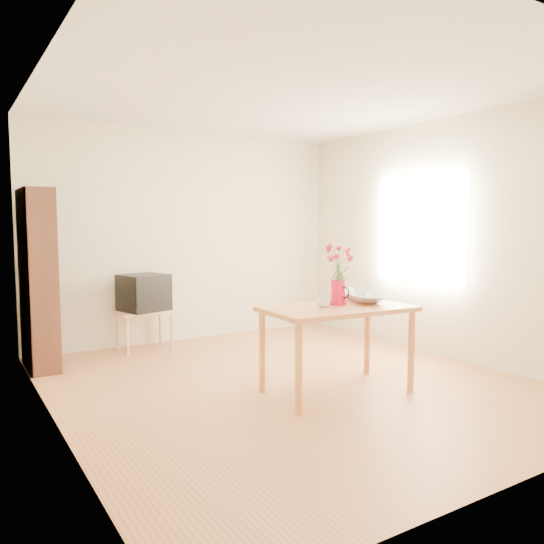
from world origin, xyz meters
TOP-DOWN VIEW (x-y plane):
  - room at (0.03, 0.00)m, footprint 4.50×4.50m
  - table at (0.21, -0.43)m, footprint 1.30×0.79m
  - tv_stand at (-0.70, 1.97)m, footprint 0.60×0.45m
  - bookshelf at (-1.85, 1.75)m, footprint 0.28×0.70m
  - pitcher at (0.27, -0.36)m, footprint 0.15×0.22m
  - flowers at (0.27, -0.36)m, footprint 0.25×0.25m
  - mug at (0.08, -0.40)m, footprint 0.15×0.15m
  - bowl at (0.62, -0.27)m, footprint 0.63×0.63m
  - teacup_a at (0.58, -0.27)m, footprint 0.10×0.10m
  - teacup_b at (0.67, -0.25)m, footprint 0.10×0.10m
  - television at (-0.70, 1.98)m, footprint 0.58×0.56m

SIDE VIEW (x-z plane):
  - tv_stand at x=-0.70m, z-range 0.16..0.62m
  - table at x=0.21m, z-range 0.28..1.03m
  - television at x=-0.70m, z-range 0.46..0.88m
  - mug at x=0.08m, z-range 0.75..0.85m
  - bookshelf at x=-1.85m, z-range -0.06..1.74m
  - pitcher at x=0.27m, z-range 0.74..0.96m
  - teacup_a at x=0.58m, z-range 0.90..0.97m
  - teacup_b at x=0.67m, z-range 0.90..0.97m
  - bowl at x=0.62m, z-range 0.75..1.21m
  - flowers at x=0.27m, z-range 0.96..1.31m
  - room at x=0.03m, z-range -0.95..3.55m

